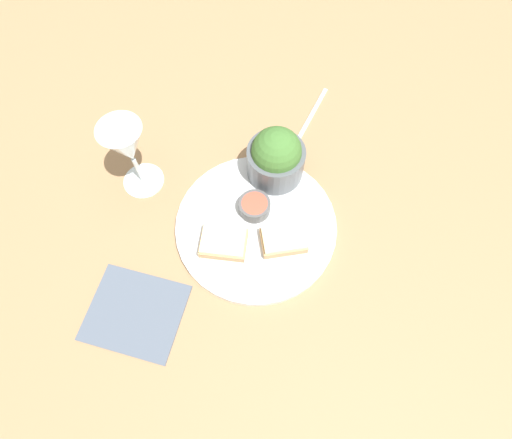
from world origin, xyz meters
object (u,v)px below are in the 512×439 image
(cheese_toast_near, at_px, (223,242))
(sauce_ramekin, at_px, (255,206))
(napkin, at_px, (135,312))
(fork, at_px, (309,119))
(cheese_toast_far, at_px, (284,240))
(salad_bowl, at_px, (276,157))
(wine_glass, at_px, (128,148))

(cheese_toast_near, bearing_deg, sauce_ramekin, 35.37)
(napkin, relative_size, fork, 1.44)
(cheese_toast_far, bearing_deg, salad_bowl, 77.62)
(salad_bowl, bearing_deg, fork, 43.93)
(cheese_toast_near, distance_m, wine_glass, 0.22)
(salad_bowl, height_order, cheese_toast_near, salad_bowl)
(napkin, distance_m, fork, 0.50)
(salad_bowl, bearing_deg, cheese_toast_far, -102.38)
(fork, bearing_deg, cheese_toast_far, -119.64)
(sauce_ramekin, xyz_separation_m, cheese_toast_far, (0.03, -0.08, -0.00))
(cheese_toast_near, bearing_deg, fork, 42.70)
(cheese_toast_far, height_order, wine_glass, wine_glass)
(sauce_ramekin, distance_m, fork, 0.24)
(salad_bowl, relative_size, napkin, 0.55)
(sauce_ramekin, distance_m, cheese_toast_near, 0.09)
(sauce_ramekin, bearing_deg, wine_glass, 145.04)
(cheese_toast_far, distance_m, wine_glass, 0.30)
(cheese_toast_near, height_order, napkin, cheese_toast_near)
(salad_bowl, height_order, wine_glass, wine_glass)
(cheese_toast_far, relative_size, wine_glass, 0.52)
(wine_glass, bearing_deg, napkin, -103.38)
(cheese_toast_near, height_order, wine_glass, wine_glass)
(salad_bowl, bearing_deg, napkin, -148.65)
(cheese_toast_near, xyz_separation_m, fork, (0.24, 0.22, -0.02))
(salad_bowl, relative_size, cheese_toast_near, 1.16)
(cheese_toast_near, relative_size, fork, 0.68)
(napkin, bearing_deg, salad_bowl, 31.35)
(wine_glass, relative_size, napkin, 0.79)
(salad_bowl, height_order, cheese_toast_far, salad_bowl)
(salad_bowl, xyz_separation_m, fork, (0.11, 0.11, -0.06))
(sauce_ramekin, distance_m, napkin, 0.27)
(salad_bowl, distance_m, napkin, 0.36)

